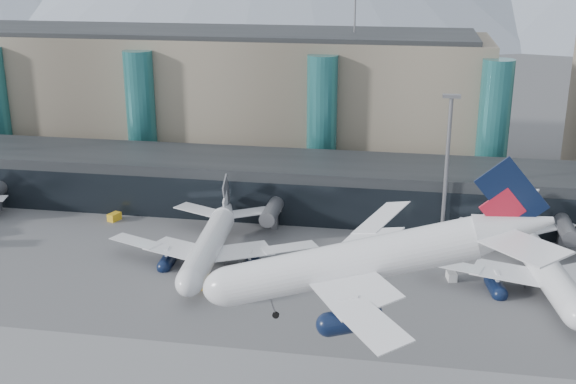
% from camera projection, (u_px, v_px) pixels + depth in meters
% --- Properties ---
extents(ground, '(900.00, 900.00, 0.00)m').
position_uv_depth(ground, '(201.00, 367.00, 87.95)').
color(ground, '#515154').
rests_on(ground, ground).
extents(concourse, '(170.00, 27.00, 10.00)m').
position_uv_depth(concourse, '(285.00, 185.00, 140.28)').
color(concourse, black).
rests_on(concourse, ground).
extents(terminal_main, '(130.00, 30.00, 31.00)m').
position_uv_depth(terminal_main, '(205.00, 96.00, 171.17)').
color(terminal_main, gray).
rests_on(terminal_main, ground).
extents(teal_towers, '(116.40, 19.40, 46.00)m').
position_uv_depth(teal_towers, '(230.00, 118.00, 155.06)').
color(teal_towers, '#287072').
rests_on(teal_towers, ground).
extents(lightmast_mid, '(3.00, 1.20, 25.60)m').
position_uv_depth(lightmast_mid, '(447.00, 159.00, 123.28)').
color(lightmast_mid, slate).
rests_on(lightmast_mid, ground).
extents(hero_jet, '(34.77, 35.85, 11.54)m').
position_uv_depth(hero_jet, '(382.00, 249.00, 68.59)').
color(hero_jet, silver).
rests_on(hero_jet, ground).
extents(jet_parked_mid, '(36.51, 35.86, 11.78)m').
position_uv_depth(jet_parked_mid, '(212.00, 232.00, 118.10)').
color(jet_parked_mid, silver).
rests_on(jet_parked_mid, ground).
extents(jet_parked_right, '(38.06, 38.15, 12.37)m').
position_uv_depth(jet_parked_right, '(540.00, 252.00, 109.66)').
color(jet_parked_right, silver).
rests_on(jet_parked_right, ground).
extents(veh_b, '(2.25, 2.83, 1.42)m').
position_uv_depth(veh_b, '(114.00, 217.00, 135.65)').
color(veh_b, gold).
rests_on(veh_b, ground).
extents(veh_c, '(4.35, 2.66, 2.28)m').
position_uv_depth(veh_c, '(325.00, 278.00, 109.26)').
color(veh_c, '#49494E').
rests_on(veh_c, ground).
extents(veh_d, '(2.72, 3.18, 1.60)m').
position_uv_depth(veh_d, '(409.00, 253.00, 119.11)').
color(veh_d, silver).
rests_on(veh_d, ground).
extents(veh_g, '(1.72, 2.46, 1.31)m').
position_uv_depth(veh_g, '(451.00, 276.00, 111.17)').
color(veh_g, silver).
rests_on(veh_g, ground).
extents(veh_h, '(3.69, 2.44, 1.88)m').
position_uv_depth(veh_h, '(213.00, 282.00, 108.40)').
color(veh_h, gold).
rests_on(veh_h, ground).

